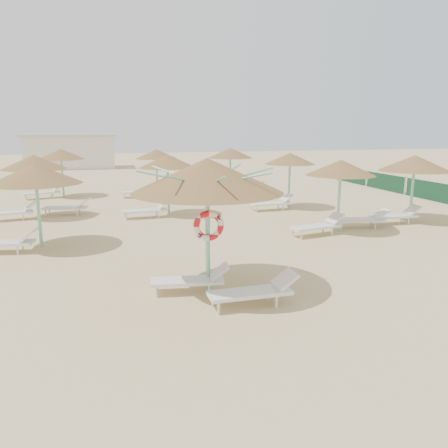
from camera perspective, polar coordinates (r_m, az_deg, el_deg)
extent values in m
plane|color=tan|center=(10.65, 0.54, -8.45)|extent=(120.00, 120.00, 0.00)
cylinder|color=#76CDAC|center=(10.25, -2.13, -1.61)|extent=(0.11, 0.11, 2.63)
cone|color=brown|center=(10.00, -2.20, 6.37)|extent=(3.50, 3.50, 0.79)
cylinder|color=#76CDAC|center=(10.03, -2.19, 4.85)|extent=(0.20, 0.20, 0.12)
cylinder|color=#76CDAC|center=(10.21, 2.24, 6.26)|extent=(1.58, 0.04, 0.40)
cylinder|color=#76CDAC|center=(10.69, 0.12, 6.55)|extent=(1.15, 1.15, 0.40)
cylinder|color=#76CDAC|center=(10.79, -3.15, 6.59)|extent=(0.04, 1.58, 0.40)
cylinder|color=#76CDAC|center=(10.45, -5.95, 6.35)|extent=(1.15, 1.15, 0.40)
cylinder|color=#76CDAC|center=(9.86, -6.79, 5.97)|extent=(1.58, 0.04, 0.40)
cylinder|color=#76CDAC|center=(9.34, -4.85, 5.65)|extent=(1.15, 1.15, 0.40)
cylinder|color=#76CDAC|center=(9.22, -1.09, 5.61)|extent=(0.04, 1.58, 0.40)
cylinder|color=#76CDAC|center=(9.60, 1.89, 5.87)|extent=(1.15, 1.15, 0.40)
torus|color=red|center=(10.09, -2.02, -0.23)|extent=(0.73, 0.15, 0.73)
cylinder|color=white|center=(10.21, -8.83, -8.79)|extent=(0.05, 0.05, 0.25)
cylinder|color=white|center=(10.63, -8.74, -7.92)|extent=(0.05, 0.05, 0.25)
cylinder|color=white|center=(10.23, -1.97, -8.61)|extent=(0.05, 0.05, 0.25)
cylinder|color=white|center=(10.65, -2.17, -7.75)|extent=(0.05, 0.05, 0.25)
cube|color=white|center=(10.36, -4.82, -7.42)|extent=(1.76, 0.80, 0.07)
cube|color=white|center=(10.34, -0.60, -6.16)|extent=(0.51, 0.59, 0.33)
cylinder|color=white|center=(9.22, -0.72, -10.98)|extent=(0.06, 0.06, 0.27)
cylinder|color=white|center=(9.65, -1.49, -9.89)|extent=(0.06, 0.06, 0.27)
cylinder|color=white|center=(9.61, 6.88, -10.06)|extent=(0.06, 0.06, 0.27)
cylinder|color=white|center=(10.03, 5.80, -9.06)|extent=(0.06, 0.06, 0.27)
cube|color=white|center=(9.58, 3.39, -8.96)|extent=(1.84, 0.63, 0.08)
cube|color=white|center=(9.78, 7.96, -7.15)|extent=(0.48, 0.59, 0.35)
cylinder|color=#76CDAC|center=(15.18, -23.05, 1.39)|extent=(0.11, 0.11, 2.30)
cone|color=brown|center=(15.01, -23.45, 6.06)|extent=(2.85, 2.85, 0.64)
cylinder|color=#76CDAC|center=(15.04, -23.37, 5.13)|extent=(0.20, 0.20, 0.12)
cylinder|color=white|center=(14.79, -25.37, -3.12)|extent=(0.06, 0.06, 0.28)
cylinder|color=white|center=(15.25, -24.77, -2.62)|extent=(0.06, 0.06, 0.28)
cube|color=white|center=(15.16, -27.10, -2.22)|extent=(1.97, 0.90, 0.08)
cube|color=white|center=(14.82, -24.12, -1.29)|extent=(0.57, 0.67, 0.36)
cylinder|color=#76CDAC|center=(20.44, -23.31, 3.98)|extent=(0.11, 0.11, 2.30)
cone|color=brown|center=(20.32, -23.61, 7.43)|extent=(2.67, 2.67, 0.60)
cylinder|color=#76CDAC|center=(20.33, -23.55, 6.76)|extent=(0.20, 0.20, 0.12)
cylinder|color=white|center=(20.15, -24.72, 0.82)|extent=(0.06, 0.06, 0.28)
cylinder|color=white|center=(20.64, -24.75, 1.07)|extent=(0.06, 0.06, 0.28)
cube|color=white|center=(20.37, -26.32, 1.30)|extent=(1.98, 0.96, 0.08)
cube|color=white|center=(20.33, -24.00, 2.19)|extent=(0.59, 0.68, 0.36)
cylinder|color=white|center=(20.75, -22.26, 1.35)|extent=(0.06, 0.06, 0.28)
cylinder|color=white|center=(21.22, -21.86, 1.61)|extent=(0.06, 0.06, 0.28)
cylinder|color=white|center=(20.38, -18.65, 1.43)|extent=(0.06, 0.06, 0.28)
cylinder|color=white|center=(20.85, -18.32, 1.69)|extent=(0.06, 0.06, 0.28)
cube|color=white|center=(20.72, -19.99, 2.02)|extent=(1.98, 0.96, 0.08)
cube|color=white|center=(20.47, -17.75, 2.74)|extent=(0.59, 0.68, 0.36)
cylinder|color=#76CDAC|center=(26.15, -20.36, 5.85)|extent=(0.11, 0.11, 2.30)
cone|color=brown|center=(26.05, -20.57, 8.55)|extent=(2.61, 2.61, 0.59)
cylinder|color=#76CDAC|center=(26.07, -20.53, 8.03)|extent=(0.20, 0.20, 0.12)
cylinder|color=white|center=(25.63, -24.33, 3.12)|extent=(0.06, 0.06, 0.28)
cylinder|color=white|center=(26.12, -24.51, 3.26)|extent=(0.06, 0.06, 0.28)
cylinder|color=white|center=(25.87, -21.38, 3.45)|extent=(0.06, 0.06, 0.28)
cylinder|color=white|center=(26.35, -21.61, 3.58)|extent=(0.06, 0.06, 0.28)
cube|color=white|center=(25.98, -22.72, 3.78)|extent=(2.00, 1.19, 0.08)
cube|color=white|center=(26.11, -20.93, 4.49)|extent=(0.65, 0.72, 0.36)
cylinder|color=#76CDAC|center=(19.46, -7.29, 4.51)|extent=(0.11, 0.11, 2.30)
cone|color=brown|center=(19.33, -7.39, 8.14)|extent=(2.51, 2.51, 0.57)
cylinder|color=#76CDAC|center=(19.34, -7.37, 7.45)|extent=(0.20, 0.20, 0.12)
cylinder|color=white|center=(18.79, -12.62, 0.90)|extent=(0.06, 0.06, 0.28)
cylinder|color=white|center=(19.27, -12.77, 1.18)|extent=(0.06, 0.06, 0.28)
cylinder|color=white|center=(18.95, -8.56, 1.17)|extent=(0.06, 0.06, 0.28)
cylinder|color=white|center=(19.44, -8.81, 1.44)|extent=(0.06, 0.06, 0.28)
cube|color=white|center=(19.08, -10.33, 1.73)|extent=(1.93, 0.72, 0.08)
cube|color=white|center=(19.17, -7.84, 2.59)|extent=(0.52, 0.63, 0.36)
cylinder|color=#76CDAC|center=(25.07, -8.75, 6.23)|extent=(0.11, 0.11, 2.30)
cone|color=brown|center=(24.97, -8.85, 9.03)|extent=(2.32, 2.32, 0.52)
cylinder|color=#76CDAC|center=(24.98, -8.83, 8.51)|extent=(0.20, 0.20, 0.12)
cylinder|color=white|center=(24.64, -13.06, 3.58)|extent=(0.06, 0.06, 0.28)
cylinder|color=white|center=(25.12, -12.79, 3.75)|extent=(0.06, 0.06, 0.28)
cylinder|color=white|center=(24.36, -9.96, 3.61)|extent=(0.06, 0.06, 0.28)
cylinder|color=white|center=(24.84, -9.75, 3.79)|extent=(0.06, 0.06, 0.28)
cube|color=white|center=(24.68, -11.13, 4.10)|extent=(2.00, 1.11, 0.08)
cube|color=white|center=(24.49, -9.20, 4.67)|extent=(0.63, 0.71, 0.36)
cylinder|color=white|center=(25.08, -7.73, 3.93)|extent=(0.06, 0.06, 0.28)
cylinder|color=white|center=(25.54, -8.17, 4.07)|extent=(0.06, 0.06, 0.28)
cylinder|color=white|center=(25.63, -4.95, 4.18)|extent=(0.06, 0.06, 0.28)
cylinder|color=white|center=(26.08, -5.43, 4.31)|extent=(0.06, 0.06, 0.28)
cube|color=white|center=(25.60, -6.31, 4.55)|extent=(2.00, 1.11, 0.08)
cube|color=white|center=(25.93, -4.61, 5.22)|extent=(0.63, 0.71, 0.36)
cylinder|color=#76CDAC|center=(16.75, 14.77, 2.93)|extent=(0.11, 0.11, 2.30)
cone|color=brown|center=(16.60, 15.01, 7.13)|extent=(2.52, 2.52, 0.57)
cylinder|color=#76CDAC|center=(16.62, 14.96, 6.33)|extent=(0.20, 0.20, 0.12)
cylinder|color=white|center=(15.42, 10.08, -1.48)|extent=(0.06, 0.06, 0.28)
cylinder|color=white|center=(15.81, 9.02, -1.10)|extent=(0.06, 0.06, 0.28)
cylinder|color=white|center=(16.24, 13.93, -0.96)|extent=(0.06, 0.06, 0.28)
cylinder|color=white|center=(16.61, 12.83, -0.60)|extent=(0.06, 0.06, 0.28)
cube|color=white|center=(16.05, 11.89, -0.35)|extent=(1.99, 0.98, 0.08)
cube|color=white|center=(16.53, 14.25, 0.75)|extent=(0.59, 0.68, 0.36)
cylinder|color=white|center=(17.25, 15.01, -0.24)|extent=(0.06, 0.06, 0.28)
cylinder|color=white|center=(17.72, 14.51, 0.12)|extent=(0.06, 0.06, 0.28)
cylinder|color=white|center=(17.72, 19.16, -0.18)|extent=(0.06, 0.06, 0.28)
cylinder|color=white|center=(18.17, 18.57, 0.17)|extent=(0.06, 0.06, 0.28)
cube|color=white|center=(17.71, 17.25, 0.54)|extent=(1.99, 0.98, 0.08)
cube|color=white|center=(17.98, 19.84, 1.32)|extent=(0.59, 0.68, 0.36)
cylinder|color=#76CDAC|center=(21.31, 8.50, 5.16)|extent=(0.11, 0.11, 2.30)
cone|color=brown|center=(21.19, 8.61, 8.46)|extent=(2.39, 2.39, 0.54)
cylinder|color=#76CDAC|center=(21.21, 8.59, 7.84)|extent=(0.20, 0.20, 0.12)
cylinder|color=white|center=(20.14, 4.28, 1.93)|extent=(0.06, 0.06, 0.28)
cylinder|color=white|center=(20.59, 3.73, 2.17)|extent=(0.06, 0.06, 0.28)
cylinder|color=white|center=(20.70, 7.72, 2.14)|extent=(0.06, 0.06, 0.28)
cylinder|color=white|center=(21.14, 7.12, 2.37)|extent=(0.06, 0.06, 0.28)
cube|color=white|center=(20.66, 6.06, 2.67)|extent=(1.94, 0.76, 0.08)
cube|color=white|center=(20.99, 8.18, 3.43)|extent=(0.53, 0.63, 0.36)
cylinder|color=#76CDAC|center=(25.70, 0.82, 6.52)|extent=(0.11, 0.11, 2.30)
cone|color=brown|center=(25.60, 0.83, 9.27)|extent=(2.59, 2.59, 0.58)
cylinder|color=#76CDAC|center=(25.62, 0.83, 8.74)|extent=(0.20, 0.20, 0.12)
cylinder|color=white|center=(24.54, -2.61, 3.85)|extent=(0.06, 0.06, 0.28)
cylinder|color=white|center=(24.96, -3.22, 3.99)|extent=(0.06, 0.06, 0.28)
cylinder|color=white|center=(25.26, 0.00, 4.11)|extent=(0.06, 0.06, 0.28)
cylinder|color=white|center=(25.67, -0.63, 4.24)|extent=(0.06, 0.06, 0.28)
cube|color=white|center=(25.14, -1.36, 4.48)|extent=(2.00, 1.21, 0.08)
cube|color=white|center=(25.58, 0.24, 5.16)|extent=(0.66, 0.73, 0.36)
cylinder|color=white|center=(26.21, 1.17, 4.41)|extent=(0.06, 0.06, 0.28)
cylinder|color=white|center=(26.71, 1.23, 4.56)|extent=(0.06, 0.06, 0.28)
cylinder|color=white|center=(26.17, 4.13, 4.37)|extent=(0.06, 0.06, 0.28)
cylinder|color=white|center=(26.66, 4.14, 4.52)|extent=(0.06, 0.06, 0.28)
cube|color=white|center=(26.40, 2.94, 4.85)|extent=(2.00, 1.21, 0.08)
cube|color=white|center=(26.36, 4.81, 5.33)|extent=(0.66, 0.73, 0.36)
cylinder|color=#76CDAC|center=(19.71, 23.34, 3.70)|extent=(0.11, 0.11, 2.30)
cone|color=brown|center=(19.58, 23.65, 7.30)|extent=(2.85, 2.85, 0.64)
cylinder|color=#76CDAC|center=(19.60, 23.59, 6.58)|extent=(0.20, 0.20, 0.12)
cylinder|color=white|center=(18.27, 19.52, 0.16)|extent=(0.06, 0.06, 0.28)
cylinder|color=white|center=(18.69, 18.72, 0.48)|extent=(0.06, 0.06, 0.28)
cylinder|color=white|center=(19.01, 22.98, 0.34)|extent=(0.06, 0.06, 0.28)
cylinder|color=white|center=(19.41, 22.14, 0.65)|extent=(0.06, 0.06, 0.28)
cube|color=white|center=(18.87, 21.23, 0.96)|extent=(1.92, 0.70, 0.08)
cube|color=white|center=(19.31, 23.39, 1.75)|extent=(0.51, 0.62, 0.36)
cube|color=silver|center=(44.78, -19.36, 8.80)|extent=(8.00, 4.00, 3.00)
cube|color=beige|center=(44.73, -19.51, 10.87)|extent=(8.40, 4.40, 0.25)
cube|color=#1C542C|center=(25.92, 25.34, 3.93)|extent=(0.08, 3.80, 1.00)
cube|color=#1C542C|center=(29.06, 20.30, 5.15)|extent=(0.08, 3.80, 1.00)
cylinder|color=#76CDAC|center=(27.54, 22.56, 4.71)|extent=(0.08, 0.08, 1.10)
cube|color=#1C542C|center=(32.40, 16.26, 6.10)|extent=(0.08, 3.80, 1.00)
cylinder|color=#76CDAC|center=(30.79, 18.08, 5.77)|extent=(0.08, 0.08, 1.10)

